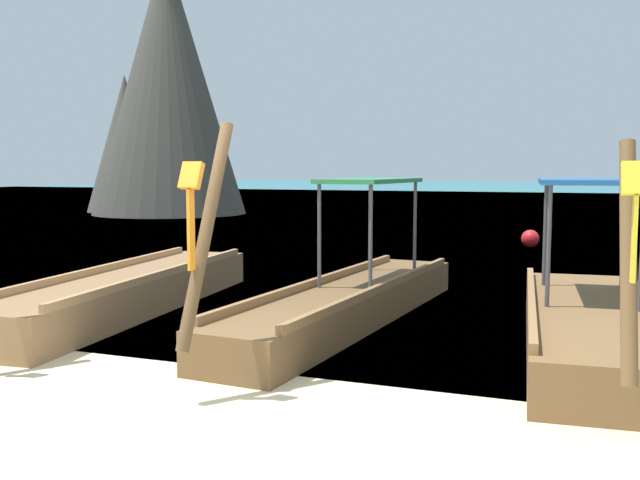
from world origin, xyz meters
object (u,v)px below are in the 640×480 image
Objects in this scene: longtail_boat_turquoise_ribbon at (129,292)px; karst_rock at (162,90)px; longtail_boat_yellow_ribbon at (591,322)px; mooring_buoy_near at (530,239)px; longtail_boat_orange_ribbon at (349,299)px.

karst_rock is at bearing 122.10° from longtail_boat_turquoise_ribbon.
longtail_boat_turquoise_ribbon is 1.15× the size of longtail_boat_yellow_ribbon.
longtail_boat_turquoise_ribbon is at bearing -113.53° from mooring_buoy_near.
longtail_boat_turquoise_ribbon is 6.26m from longtail_boat_yellow_ribbon.
longtail_boat_orange_ribbon is 25.33m from karst_rock.
longtail_boat_yellow_ribbon is (6.26, 0.00, 0.04)m from longtail_boat_turquoise_ribbon.
longtail_boat_yellow_ribbon is 0.49× the size of karst_rock.
longtail_boat_orange_ribbon is at bearing -51.05° from karst_rock.
longtail_boat_orange_ribbon is at bearing -98.18° from mooring_buoy_near.
longtail_boat_yellow_ribbon is 10.90m from mooring_buoy_near.
longtail_boat_yellow_ribbon reaches higher than mooring_buoy_near.
longtail_boat_orange_ribbon is 1.19× the size of longtail_boat_yellow_ribbon.
longtail_boat_orange_ribbon is 10.46m from mooring_buoy_near.
longtail_boat_orange_ribbon reaches higher than mooring_buoy_near.
karst_rock is 25.66× the size of mooring_buoy_near.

